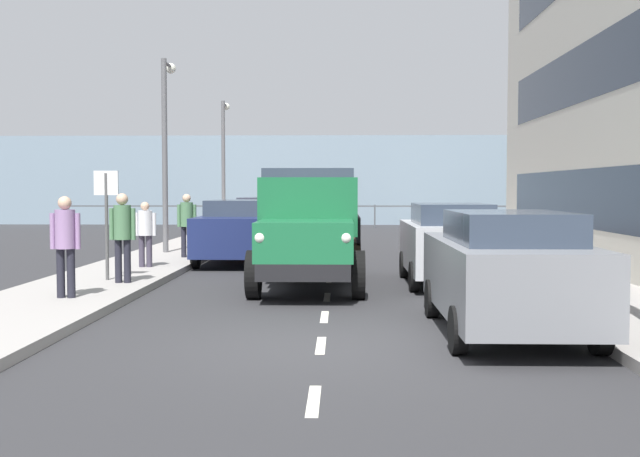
{
  "coord_description": "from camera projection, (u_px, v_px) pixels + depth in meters",
  "views": [
    {
      "loc": [
        -0.26,
        9.85,
        2.04
      ],
      "look_at": [
        0.3,
        -10.35,
        0.98
      ],
      "focal_mm": 42.96,
      "sensor_mm": 36.0,
      "label": 1
    }
  ],
  "objects": [
    {
      "name": "truck_vintage_green",
      "position": [
        309.0,
        231.0,
        15.33
      ],
      "size": [
        2.17,
        5.64,
        2.43
      ],
      "color": "black",
      "rests_on": "ground_plane"
    },
    {
      "name": "street_sign",
      "position": [
        106.0,
        206.0,
        15.7
      ],
      "size": [
        0.5,
        0.07,
        2.25
      ],
      "color": "#4C4C4C",
      "rests_on": "sidewalk_right"
    },
    {
      "name": "sidewalk_right",
      "position": [
        155.0,
        261.0,
        20.63
      ],
      "size": [
        2.51,
        39.51,
        0.15
      ],
      "primitive_type": "cube",
      "color": "#9E9993",
      "rests_on": "ground_plane"
    },
    {
      "name": "car_silver_kerbside_1",
      "position": [
        450.0,
        242.0,
        16.16
      ],
      "size": [
        1.9,
        3.9,
        1.72
      ],
      "color": "#B7BABF",
      "rests_on": "ground_plane"
    },
    {
      "name": "lamp_post_far",
      "position": [
        224.0,
        153.0,
        32.88
      ],
      "size": [
        0.32,
        1.14,
        5.63
      ],
      "color": "#59595B",
      "rests_on": "sidewalk_right"
    },
    {
      "name": "car_red_oppositeside_1",
      "position": [
        262.0,
        220.0,
        27.23
      ],
      "size": [
        1.94,
        4.66,
        1.72
      ],
      "color": "#B21E1E",
      "rests_on": "ground_plane"
    },
    {
      "name": "ground_plane",
      "position": [
        331.0,
        264.0,
        20.5
      ],
      "size": [
        80.0,
        80.0,
        0.0
      ],
      "primitive_type": "plane",
      "color": "#2D2D30"
    },
    {
      "name": "lamp_post_promenade",
      "position": [
        166.0,
        136.0,
        22.65
      ],
      "size": [
        0.32,
        1.14,
        5.7
      ],
      "color": "#59595B",
      "rests_on": "sidewalk_right"
    },
    {
      "name": "seawall_railing",
      "position": [
        336.0,
        210.0,
        39.57
      ],
      "size": [
        28.08,
        0.08,
        1.2
      ],
      "color": "#4C5156",
      "rests_on": "ground_plane"
    },
    {
      "name": "pedestrian_with_bag",
      "position": [
        187.0,
        220.0,
        20.91
      ],
      "size": [
        0.53,
        0.34,
        1.74
      ],
      "color": "black",
      "rests_on": "sidewalk_right"
    },
    {
      "name": "car_grey_kerbside_near",
      "position": [
        506.0,
        270.0,
        10.64
      ],
      "size": [
        1.9,
        4.35,
        1.72
      ],
      "color": "slate",
      "rests_on": "ground_plane"
    },
    {
      "name": "road_centreline_markings",
      "position": [
        331.0,
        267.0,
        19.7
      ],
      "size": [
        0.12,
        35.22,
        0.01
      ],
      "color": "silver",
      "rests_on": "ground_plane"
    },
    {
      "name": "sea_horizon",
      "position": [
        337.0,
        180.0,
        43.08
      ],
      "size": [
        80.0,
        0.8,
        5.0
      ],
      "primitive_type": "cube",
      "color": "gray",
      "rests_on": "ground_plane"
    },
    {
      "name": "sidewalk_left",
      "position": [
        510.0,
        262.0,
        20.36
      ],
      "size": [
        2.51,
        39.51,
        0.15
      ],
      "primitive_type": "cube",
      "color": "#9E9993",
      "rests_on": "ground_plane"
    },
    {
      "name": "pedestrian_near_railing",
      "position": [
        122.0,
        230.0,
        15.25
      ],
      "size": [
        0.53,
        0.34,
        1.79
      ],
      "color": "black",
      "rests_on": "sidewalk_right"
    },
    {
      "name": "pedestrian_strolling",
      "position": [
        65.0,
        238.0,
        13.15
      ],
      "size": [
        0.53,
        0.34,
        1.75
      ],
      "color": "black",
      "rests_on": "sidewalk_right"
    },
    {
      "name": "pedestrian_couple_a",
      "position": [
        145.0,
        229.0,
        18.33
      ],
      "size": [
        0.53,
        0.34,
        1.56
      ],
      "color": "#383342",
      "rests_on": "sidewalk_right"
    },
    {
      "name": "car_navy_oppositeside_0",
      "position": [
        237.0,
        230.0,
        20.79
      ],
      "size": [
        1.95,
        4.4,
        1.72
      ],
      "color": "navy",
      "rests_on": "ground_plane"
    }
  ]
}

